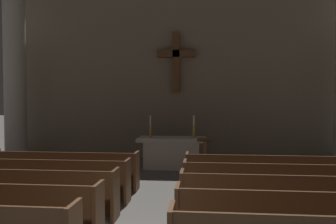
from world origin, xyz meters
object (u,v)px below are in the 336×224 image
object	(u,v)px
pew_left_row_3	(20,192)
candlestick_right	(194,130)
pew_right_row_2	(303,220)
lectern	(205,158)
pew_right_row_5	(265,174)
pew_left_row_4	(45,179)
altar	(172,152)
pew_left_row_5	(64,170)
pew_right_row_4	(274,185)
candlestick_left	(150,130)
pew_right_row_3	(286,199)
column_left_third	(15,80)

from	to	relation	value
pew_left_row_3	candlestick_right	world-z (taller)	candlestick_right
pew_right_row_2	lectern	world-z (taller)	lectern
pew_right_row_5	lectern	bearing A→B (deg)	131.09
pew_left_row_4	altar	size ratio (longest dim) A/B	1.70
pew_left_row_5	pew_right_row_5	xyz separation A→B (m)	(4.93, 0.00, 0.00)
pew_right_row_4	candlestick_left	xyz separation A→B (m)	(-3.16, 3.88, 0.76)
pew_left_row_3	candlestick_left	world-z (taller)	candlestick_left
pew_right_row_3	altar	world-z (taller)	altar
pew_right_row_2	pew_right_row_3	xyz separation A→B (m)	(0.00, 1.06, 0.00)
pew_right_row_3	candlestick_right	bearing A→B (deg)	109.64
altar	pew_right_row_2	bearing A→B (deg)	-67.68
pew_left_row_3	lectern	xyz separation A→B (m)	(3.51, 3.74, 0.07)
pew_right_row_2	column_left_third	world-z (taller)	column_left_third
pew_left_row_3	pew_right_row_4	distance (m)	5.04
altar	candlestick_right	world-z (taller)	candlestick_right
pew_left_row_3	pew_right_row_3	distance (m)	4.93
pew_left_row_5	lectern	bearing A→B (deg)	24.80
pew_left_row_4	lectern	bearing A→B (deg)	37.37
candlestick_right	pew_left_row_5	bearing A→B (deg)	-138.26
column_left_third	candlestick_right	world-z (taller)	column_left_third
pew_left_row_5	candlestick_right	size ratio (longest dim) A/B	5.35
lectern	altar	bearing A→B (deg)	131.16
pew_right_row_2	pew_right_row_3	world-z (taller)	same
pew_left_row_4	lectern	size ratio (longest dim) A/B	3.25
pew_left_row_3	altar	bearing A→B (deg)	63.50
lectern	pew_right_row_5	bearing A→B (deg)	-48.91
pew_left_row_5	pew_right_row_3	world-z (taller)	same
pew_right_row_4	altar	world-z (taller)	altar
pew_right_row_2	candlestick_right	bearing A→B (deg)	106.38
column_left_third	altar	bearing A→B (deg)	-5.68
pew_right_row_4	pew_left_row_5	bearing A→B (deg)	167.86
column_left_third	pew_right_row_5	bearing A→B (deg)	-22.80
pew_left_row_4	altar	distance (m)	4.60
pew_left_row_3	pew_left_row_4	bearing A→B (deg)	90.00
pew_right_row_3	pew_right_row_5	world-z (taller)	same
pew_left_row_5	pew_right_row_3	size ratio (longest dim) A/B	1.00
column_left_third	candlestick_right	size ratio (longest dim) A/B	8.57
pew_right_row_4	candlestick_right	size ratio (longest dim) A/B	5.35
pew_left_row_4	pew_right_row_3	xyz separation A→B (m)	(4.93, -1.06, 0.00)
pew_right_row_2	pew_right_row_4	bearing A→B (deg)	90.00
pew_left_row_5	pew_right_row_5	world-z (taller)	same
candlestick_left	lectern	size ratio (longest dim) A/B	0.61
pew_right_row_5	column_left_third	world-z (taller)	column_left_third
pew_right_row_3	pew_right_row_4	xyz separation A→B (m)	(0.00, 1.06, 0.00)
pew_right_row_3	candlestick_left	bearing A→B (deg)	122.63
pew_right_row_4	candlestick_left	distance (m)	5.07
pew_left_row_5	pew_right_row_4	size ratio (longest dim) A/B	1.00
candlestick_right	lectern	bearing A→B (deg)	-73.78
pew_right_row_5	column_left_third	bearing A→B (deg)	157.20
pew_right_row_3	lectern	world-z (taller)	lectern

